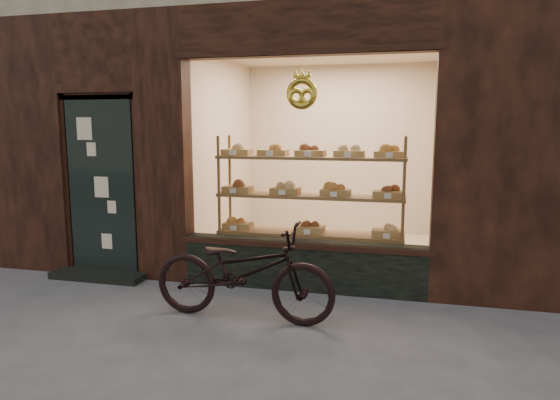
# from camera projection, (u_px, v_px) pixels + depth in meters

# --- Properties ---
(ground) EXTENTS (90.00, 90.00, 0.00)m
(ground) POSITION_uv_depth(u_px,v_px,m) (186.00, 374.00, 3.69)
(ground) COLOR slate
(display_shelf) EXTENTS (2.20, 0.45, 1.70)m
(display_shelf) POSITION_uv_depth(u_px,v_px,m) (310.00, 205.00, 5.89)
(display_shelf) COLOR brown
(display_shelf) RESTS_ON ground
(bicycle) EXTENTS (1.78, 0.66, 0.93)m
(bicycle) POSITION_uv_depth(u_px,v_px,m) (243.00, 272.00, 4.68)
(bicycle) COLOR black
(bicycle) RESTS_ON ground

